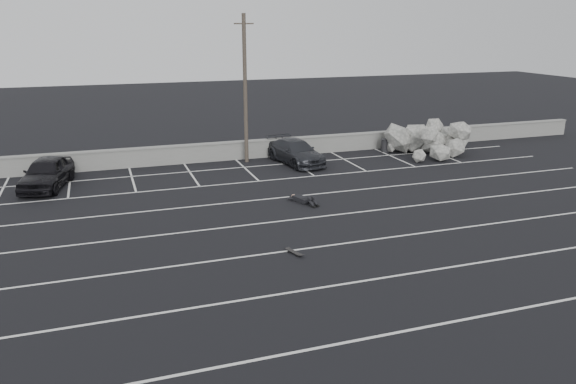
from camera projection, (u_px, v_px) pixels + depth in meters
name	position (u px, v px, depth m)	size (l,w,h in m)	color
ground	(303.00, 249.00, 19.70)	(120.00, 120.00, 0.00)	black
seawall	(218.00, 151.00, 32.23)	(50.00, 0.45, 1.06)	gray
stall_lines	(265.00, 211.00, 23.67)	(36.00, 20.05, 0.01)	silver
car_left	(47.00, 173.00, 26.87)	(1.74, 4.33, 1.48)	black
car_right	(296.00, 152.00, 31.60)	(1.84, 4.52, 1.31)	#25272B
utility_pole	(245.00, 89.00, 30.93)	(1.08, 0.22, 8.13)	#4C4238
trash_bin	(385.00, 145.00, 34.47)	(0.68, 0.68, 0.81)	black
riprap_pile	(426.00, 141.00, 34.32)	(5.82, 4.47, 1.78)	#ACAAA1
person	(300.00, 197.00, 24.92)	(1.52, 2.35, 0.44)	black
skateboard	(294.00, 252.00, 19.26)	(0.40, 0.71, 0.08)	black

